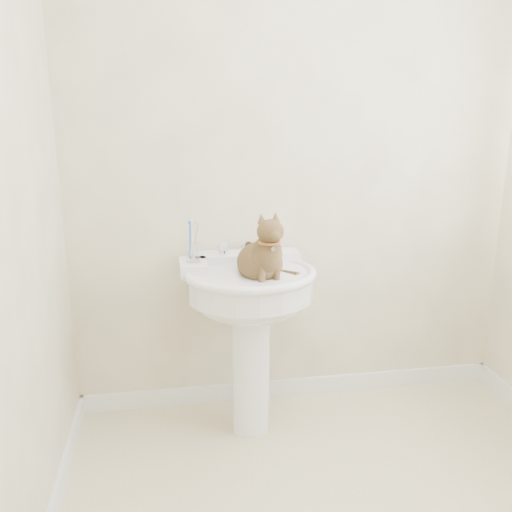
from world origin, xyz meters
name	(u,v)px	position (x,y,z in m)	size (l,w,h in m)	color
wall_back	(298,159)	(0.00, 1.10, 1.25)	(2.20, 0.00, 2.50)	beige
baseboard_back	(294,387)	(0.00, 1.09, 0.04)	(2.20, 0.02, 0.09)	white
pedestal_sink	(250,302)	(-0.28, 0.81, 0.65)	(0.60, 0.59, 0.83)	white
faucet	(245,246)	(-0.28, 0.96, 0.87)	(0.28, 0.12, 0.14)	silver
soap_bar	(261,247)	(-0.19, 1.04, 0.84)	(0.09, 0.06, 0.03)	#F34427
toothbrush_cup	(193,252)	(-0.52, 0.87, 0.87)	(0.07, 0.07, 0.18)	silver
cat	(262,258)	(-0.23, 0.74, 0.87)	(0.22, 0.27, 0.40)	brown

